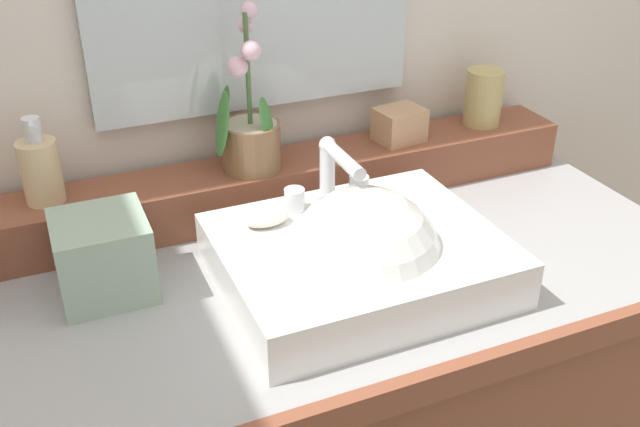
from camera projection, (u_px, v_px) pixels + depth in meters
The scene contains 8 objects.
back_ledge at pixel (252, 189), 1.26m from camera, with size 1.20×0.12×0.09m, color brown.
sink_basin at pixel (361, 261), 1.07m from camera, with size 0.40×0.33×0.26m.
soap_bar at pixel (266, 217), 1.08m from camera, with size 0.07×0.04×0.02m, color silver.
potted_plant at pixel (248, 133), 1.20m from camera, with size 0.12×0.10×0.28m.
soap_dispenser at pixel (40, 169), 1.10m from camera, with size 0.06×0.06×0.14m.
tumbler_cup at pixel (483, 97), 1.38m from camera, with size 0.07×0.07×0.11m, color tan.
trinket_box at pixel (399, 125), 1.32m from camera, with size 0.08×0.07×0.06m, color tan.
tissue_box at pixel (103, 256), 1.04m from camera, with size 0.13×0.13×0.12m, color #8DA691.
Camera 1 is at (-0.34, -0.87, 1.52)m, focal length 41.00 mm.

